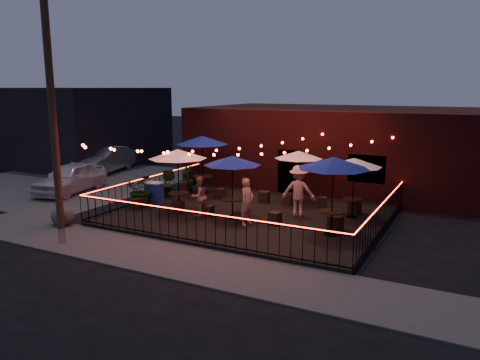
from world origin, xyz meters
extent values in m
plane|color=black|center=(0.00, 0.00, 0.00)|extent=(110.00, 110.00, 0.00)
cube|color=black|center=(0.00, 2.00, 0.07)|extent=(10.00, 8.00, 0.15)
cube|color=#413E3C|center=(0.00, -3.25, 0.03)|extent=(18.00, 2.50, 0.05)
cube|color=#413E3C|center=(-12.00, 4.00, 0.01)|extent=(11.00, 12.00, 0.02)
cube|color=#3C1110|center=(1.00, 10.00, 2.00)|extent=(14.00, 8.00, 4.00)
cube|color=black|center=(0.00, 6.12, 1.10)|extent=(1.20, 0.24, 2.20)
cube|color=black|center=(3.50, 6.12, 1.60)|extent=(1.60, 0.24, 1.20)
cube|color=black|center=(-18.00, 9.00, 2.50)|extent=(12.00, 9.00, 5.00)
cylinder|color=#382417|center=(-5.40, -2.60, 4.00)|extent=(0.26, 0.26, 8.00)
cube|color=black|center=(0.00, -2.00, 0.23)|extent=(10.00, 0.04, 0.04)
cube|color=black|center=(0.00, -2.00, 1.15)|extent=(10.00, 0.04, 0.04)
cube|color=#FC2411|center=(0.00, -2.00, 1.18)|extent=(10.00, 0.03, 0.02)
cube|color=black|center=(-5.00, 2.00, 0.23)|extent=(0.04, 8.00, 0.04)
cube|color=black|center=(-5.00, 2.00, 1.15)|extent=(0.04, 8.00, 0.04)
cube|color=#FC2411|center=(-5.00, 2.00, 1.18)|extent=(0.03, 8.00, 0.02)
cube|color=black|center=(5.00, 2.00, 0.23)|extent=(0.04, 8.00, 0.04)
cube|color=black|center=(5.00, 2.00, 1.15)|extent=(0.04, 8.00, 0.04)
cube|color=#FC2411|center=(5.00, 2.00, 1.18)|extent=(0.03, 8.00, 0.02)
cylinder|color=black|center=(-2.68, 0.90, 0.17)|extent=(0.46, 0.46, 0.03)
cylinder|color=black|center=(-2.68, 0.90, 0.53)|extent=(0.06, 0.06, 0.75)
cylinder|color=black|center=(-2.68, 0.90, 0.92)|extent=(0.83, 0.83, 0.04)
cylinder|color=black|center=(-2.68, 0.90, 1.40)|extent=(0.05, 0.05, 2.49)
cone|color=silver|center=(-2.68, 0.90, 2.49)|extent=(2.62, 2.62, 0.36)
cylinder|color=black|center=(-3.64, 4.21, 0.17)|extent=(0.49, 0.49, 0.03)
cylinder|color=black|center=(-3.64, 4.21, 0.56)|extent=(0.07, 0.07, 0.80)
cylinder|color=black|center=(-3.64, 4.21, 0.97)|extent=(0.89, 0.89, 0.04)
cylinder|color=black|center=(-3.64, 4.21, 1.48)|extent=(0.05, 0.05, 2.67)
cone|color=navy|center=(-3.64, 4.21, 2.65)|extent=(3.05, 3.05, 0.39)
cylinder|color=black|center=(-0.38, 1.10, 0.16)|extent=(0.43, 0.43, 0.03)
cylinder|color=black|center=(-0.38, 1.10, 0.51)|extent=(0.06, 0.06, 0.71)
cylinder|color=black|center=(-0.38, 1.10, 0.88)|extent=(0.79, 0.79, 0.04)
cylinder|color=black|center=(-0.38, 1.10, 1.33)|extent=(0.04, 0.04, 2.37)
cone|color=navy|center=(-0.38, 1.10, 2.37)|extent=(2.62, 2.62, 0.34)
cylinder|color=black|center=(0.96, 4.52, 0.16)|extent=(0.41, 0.41, 0.03)
cylinder|color=black|center=(0.96, 4.52, 0.49)|extent=(0.06, 0.06, 0.67)
cylinder|color=black|center=(0.96, 4.52, 0.84)|extent=(0.74, 0.74, 0.04)
cylinder|color=black|center=(0.96, 4.52, 1.26)|extent=(0.04, 0.04, 2.23)
cone|color=silver|center=(0.96, 4.52, 2.24)|extent=(2.56, 2.56, 0.32)
cylinder|color=black|center=(3.55, 0.83, 0.17)|extent=(0.48, 0.48, 0.03)
cylinder|color=black|center=(3.55, 0.83, 0.55)|extent=(0.07, 0.07, 0.79)
cylinder|color=black|center=(3.55, 0.83, 0.96)|extent=(0.88, 0.88, 0.04)
cylinder|color=black|center=(3.55, 0.83, 1.46)|extent=(0.05, 0.05, 2.63)
cone|color=navy|center=(3.55, 0.83, 2.61)|extent=(2.55, 2.55, 0.38)
cylinder|color=black|center=(3.61, 3.36, 0.16)|extent=(0.41, 0.41, 0.03)
cylinder|color=black|center=(3.61, 3.36, 0.50)|extent=(0.06, 0.06, 0.68)
cylinder|color=black|center=(3.61, 3.36, 0.85)|extent=(0.75, 0.75, 0.04)
cylinder|color=black|center=(3.61, 3.36, 1.28)|extent=(0.04, 0.04, 2.26)
cone|color=silver|center=(3.61, 3.36, 2.27)|extent=(2.73, 2.73, 0.33)
cube|color=black|center=(-4.44, 0.45, 0.37)|extent=(0.40, 0.40, 0.44)
cube|color=black|center=(-2.59, 0.68, 0.39)|extent=(0.41, 0.41, 0.48)
cube|color=black|center=(-4.51, 3.90, 0.40)|extent=(0.51, 0.51, 0.50)
cube|color=black|center=(-2.40, 3.71, 0.37)|extent=(0.48, 0.48, 0.44)
cube|color=black|center=(-1.31, 0.88, 0.36)|extent=(0.36, 0.36, 0.42)
cube|color=black|center=(0.14, 0.71, 0.36)|extent=(0.41, 0.41, 0.42)
cube|color=black|center=(-0.34, 3.90, 0.39)|extent=(0.46, 0.46, 0.49)
cube|color=black|center=(0.73, 4.11, 0.39)|extent=(0.46, 0.46, 0.47)
cube|color=black|center=(1.39, 1.08, 0.38)|extent=(0.45, 0.45, 0.46)
cube|color=black|center=(3.53, 1.40, 0.40)|extent=(0.53, 0.53, 0.51)
cube|color=black|center=(2.14, 4.24, 0.37)|extent=(0.45, 0.45, 0.43)
cube|color=black|center=(3.57, 3.92, 0.41)|extent=(0.46, 0.46, 0.51)
imported|color=tan|center=(0.49, 0.61, 1.01)|extent=(0.49, 0.67, 1.71)
imported|color=#E0A990|center=(-1.67, 0.82, 0.92)|extent=(0.79, 0.89, 1.54)
imported|color=tan|center=(1.73, 2.55, 1.14)|extent=(1.39, 0.95, 1.98)
imported|color=#204115|center=(-4.60, 0.93, 0.86)|extent=(1.55, 1.45, 1.41)
imported|color=#15370B|center=(-4.60, 2.80, 0.81)|extent=(0.75, 0.62, 1.31)
imported|color=#123A0B|center=(-4.60, 4.29, 0.76)|extent=(0.85, 0.85, 1.21)
cube|color=#1E3DAB|center=(-4.36, 1.49, 0.59)|extent=(0.69, 0.50, 0.89)
cube|color=silver|center=(-4.36, 1.49, 1.06)|extent=(0.74, 0.55, 0.06)
ellipsoid|color=#43433E|center=(-5.70, -2.24, 0.36)|extent=(1.07, 0.97, 0.71)
imported|color=silver|center=(-9.80, 1.95, 0.72)|extent=(2.43, 4.46, 1.44)
imported|color=gray|center=(-12.10, 6.68, 0.79)|extent=(2.70, 5.06, 1.58)
camera|label=1|loc=(7.83, -13.97, 5.04)|focal=35.00mm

